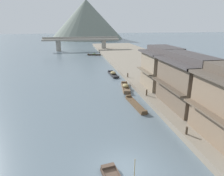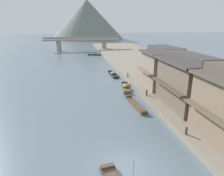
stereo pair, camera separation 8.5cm
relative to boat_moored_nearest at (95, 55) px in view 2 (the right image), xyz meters
The scene contains 13 objects.
ground_plane 53.35m from the boat_moored_nearest, 93.75° to the right, with size 400.00×400.00×0.00m, color slate.
riverbank_right 25.96m from the boat_moored_nearest, 63.54° to the right, with size 18.00×110.00×0.63m, color slate.
boat_moored_nearest is the anchor object (origin of this frame).
boat_moored_second 35.60m from the boat_moored_nearest, 87.92° to the right, with size 1.89×5.33×0.83m.
boat_moored_third 26.64m from the boat_moored_nearest, 87.79° to the right, with size 1.35×5.34×0.79m.
boat_moored_far 42.37m from the boat_moored_nearest, 88.88° to the right, with size 1.22×5.67×0.50m.
house_waterfront_second 45.22m from the boat_moored_nearest, 82.00° to the right, with size 5.61×8.18×6.14m.
house_waterfront_tall 37.97m from the boat_moored_nearest, 79.82° to the right, with size 6.43×6.20×6.14m.
mooring_post_dock_near 50.78m from the boat_moored_nearest, 86.71° to the right, with size 0.20×0.20×0.71m, color #473828.
mooring_post_dock_mid 40.75m from the boat_moored_nearest, 85.90° to the right, with size 0.20×0.20×0.84m, color #473828.
mooring_post_dock_far 31.02m from the boat_moored_nearest, 84.61° to the right, with size 0.20×0.20×0.76m, color #473828.
stone_bridge 13.33m from the boat_moored_nearest, 105.62° to the left, with size 28.41×2.40×5.08m.
hill_far_west 73.84m from the boat_moored_nearest, 87.64° to the left, with size 47.44×47.44×24.53m, color slate.
Camera 2 is at (-2.95, -11.34, 10.06)m, focal length 31.60 mm.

